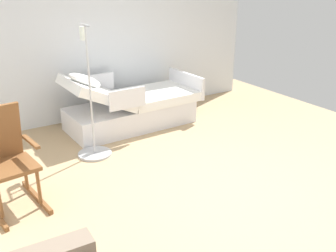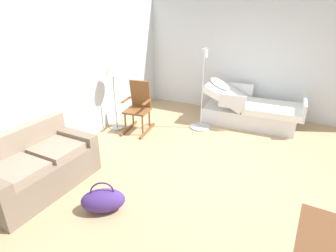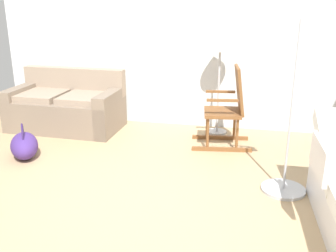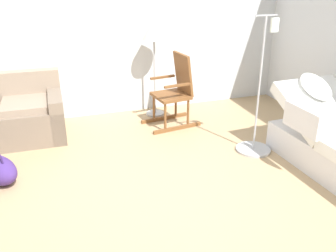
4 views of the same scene
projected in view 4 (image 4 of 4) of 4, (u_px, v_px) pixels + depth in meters
The scene contains 6 objects.
ground_plane at pixel (174, 204), 3.78m from camera, with size 6.86×6.86×0.00m, color tan.
back_wall at pixel (113, 26), 5.61m from camera, with size 5.69×0.10×2.70m, color silver.
couch at pixel (2, 119), 5.03m from camera, with size 1.62×0.89×0.85m.
rocking_chair at pixel (175, 91), 5.46m from camera, with size 0.82×0.57×1.05m.
floor_lamp at pixel (154, 36), 5.52m from camera, with size 0.34×0.34×1.48m.
iv_pole at pixel (255, 133), 4.76m from camera, with size 0.44×0.44×1.69m.
Camera 4 is at (-1.07, -2.97, 2.22)m, focal length 40.41 mm.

